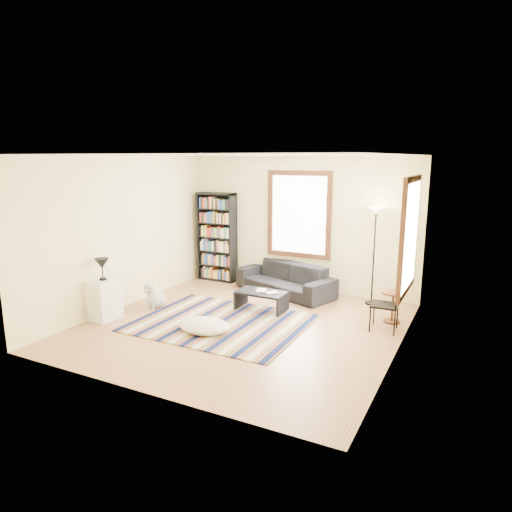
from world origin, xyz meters
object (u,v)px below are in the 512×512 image
at_px(floor_lamp, 374,257).
at_px(folding_chair, 385,305).
at_px(dog, 156,295).
at_px(white_cabinet, 105,299).
at_px(coffee_table, 261,301).
at_px(floor_cushion, 204,326).
at_px(sofa, 285,279).
at_px(side_table, 393,307).
at_px(bookshelf, 217,237).

relative_size(floor_lamp, folding_chair, 2.16).
bearing_deg(dog, white_cabinet, -110.27).
relative_size(coffee_table, dog, 1.79).
relative_size(floor_cushion, white_cabinet, 1.23).
height_order(sofa, side_table, sofa).
bearing_deg(sofa, coffee_table, -68.63).
relative_size(folding_chair, dog, 1.71).
height_order(coffee_table, white_cabinet, white_cabinet).
bearing_deg(white_cabinet, side_table, 25.83).
bearing_deg(white_cabinet, coffee_table, 37.09).
xyz_separation_m(folding_chair, white_cabinet, (-4.45, -1.64, -0.08)).
bearing_deg(sofa, folding_chair, -8.65).
bearing_deg(side_table, floor_lamp, 122.92).
bearing_deg(floor_lamp, white_cabinet, -143.42).
xyz_separation_m(coffee_table, side_table, (2.27, 0.46, 0.09)).
bearing_deg(folding_chair, side_table, 80.60).
xyz_separation_m(coffee_table, folding_chair, (2.22, 0.00, 0.25)).
height_order(sofa, floor_cushion, sofa).
xyz_separation_m(floor_lamp, dog, (-3.55, -2.05, -0.68)).
bearing_deg(coffee_table, floor_lamp, 37.10).
xyz_separation_m(coffee_table, dog, (-1.82, -0.75, 0.07)).
bearing_deg(coffee_table, sofa, 92.15).
relative_size(folding_chair, white_cabinet, 1.23).
xyz_separation_m(floor_cushion, white_cabinet, (-1.89, -0.25, 0.24)).
bearing_deg(floor_lamp, coffee_table, -142.90).
bearing_deg(side_table, floor_cushion, -144.89).
bearing_deg(bookshelf, sofa, -8.50).
distance_m(sofa, folding_chair, 2.56).
height_order(floor_lamp, dog, floor_lamp).
relative_size(sofa, bookshelf, 1.07).
height_order(sofa, dog, sofa).
bearing_deg(floor_cushion, white_cabinet, -172.37).
bearing_deg(folding_chair, floor_cushion, -154.72).
distance_m(folding_chair, dog, 4.11).
relative_size(floor_lamp, white_cabinet, 2.66).
height_order(bookshelf, white_cabinet, bookshelf).
distance_m(sofa, white_cabinet, 3.58).
height_order(white_cabinet, dog, white_cabinet).
xyz_separation_m(coffee_table, floor_lamp, (1.72, 1.30, 0.75)).
distance_m(floor_cushion, dog, 1.61).
distance_m(side_table, dog, 4.26).
distance_m(white_cabinet, dog, 0.98).
height_order(folding_chair, white_cabinet, folding_chair).
relative_size(sofa, dog, 4.24).
height_order(side_table, dog, side_table).
relative_size(sofa, white_cabinet, 3.05).
xyz_separation_m(floor_cushion, folding_chair, (2.56, 1.39, 0.32)).
xyz_separation_m(floor_lamp, side_table, (0.55, -0.84, -0.66)).
distance_m(sofa, floor_lamp, 1.87).
height_order(floor_cushion, side_table, side_table).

